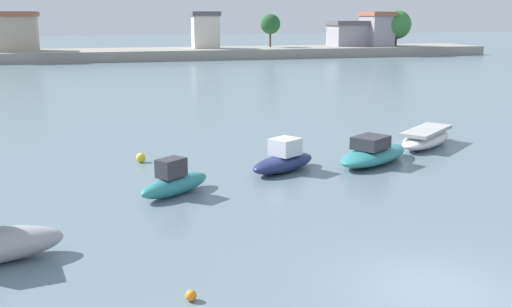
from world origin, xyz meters
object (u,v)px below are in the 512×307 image
Objects in this scene: moored_boat_2 at (174,182)px; moored_boat_5 at (426,138)px; moored_boat_3 at (284,160)px; moored_boat_4 at (373,153)px; mooring_buoy_0 at (141,158)px; mooring_buoy_2 at (191,295)px.

moored_boat_5 is (13.61, 4.93, -0.06)m from moored_boat_2.
moored_boat_3 is at bearing -13.25° from moored_boat_2.
moored_boat_4 reaches higher than mooring_buoy_0.
moored_boat_3 is at bearing -28.60° from mooring_buoy_0.
mooring_buoy_2 is at bearing -166.95° from moored_boat_4.
moored_boat_3 is 9.02m from moored_boat_5.
moored_boat_3 is at bearing 148.76° from moored_boat_4.
moored_boat_5 is (4.24, 2.53, -0.03)m from moored_boat_4.
moored_boat_5 reaches higher than mooring_buoy_0.
moored_boat_4 is 10.64m from mooring_buoy_0.
mooring_buoy_0 is 13.90m from mooring_buoy_2.
moored_boat_3 is 8.66× the size of mooring_buoy_0.
moored_boat_4 is 14.90m from mooring_buoy_2.
mooring_buoy_2 is (-0.75, -8.53, -0.36)m from moored_boat_2.
moored_boat_4 is at bearing -22.36° from moored_boat_2.
mooring_buoy_0 is at bearing 129.62° from moored_boat_4.
moored_boat_2 is 0.66× the size of moored_boat_5.
moored_boat_4 reaches higher than moored_boat_5.
moored_boat_3 reaches higher than mooring_buoy_2.
moored_boat_3 is (5.02, 2.18, 0.00)m from moored_boat_2.
moored_boat_5 is at bearing -13.91° from moored_boat_3.
moored_boat_2 is 0.85× the size of moored_boat_3.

